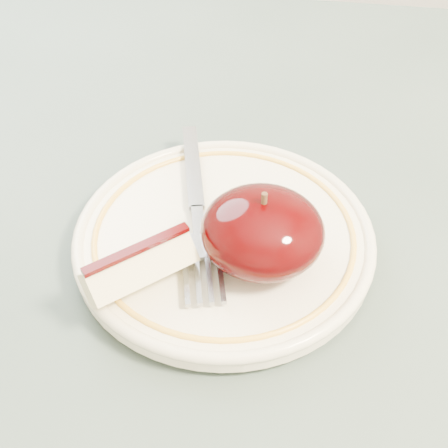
# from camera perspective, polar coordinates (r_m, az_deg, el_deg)

# --- Properties ---
(table) EXTENTS (0.90, 0.90, 0.75)m
(table) POSITION_cam_1_polar(r_m,az_deg,el_deg) (0.53, 4.97, -10.75)
(table) COLOR brown
(table) RESTS_ON ground
(plate) EXTENTS (0.22, 0.22, 0.02)m
(plate) POSITION_cam_1_polar(r_m,az_deg,el_deg) (0.46, 0.00, -1.25)
(plate) COLOR #EEE5C7
(plate) RESTS_ON table
(apple_half) EXTENTS (0.08, 0.08, 0.06)m
(apple_half) POSITION_cam_1_polar(r_m,az_deg,el_deg) (0.42, 3.52, -0.69)
(apple_half) COLOR black
(apple_half) RESTS_ON plate
(apple_wedge) EXTENTS (0.08, 0.07, 0.04)m
(apple_wedge) POSITION_cam_1_polar(r_m,az_deg,el_deg) (0.42, -7.75, -3.90)
(apple_wedge) COLOR #FAEDB8
(apple_wedge) RESTS_ON plate
(fork) EXTENTS (0.07, 0.19, 0.00)m
(fork) POSITION_cam_1_polar(r_m,az_deg,el_deg) (0.47, -2.49, 1.39)
(fork) COLOR gray
(fork) RESTS_ON plate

